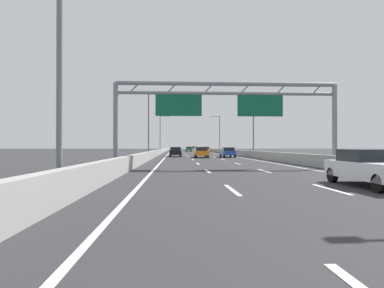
{
  "coord_description": "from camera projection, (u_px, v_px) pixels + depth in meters",
  "views": [
    {
      "loc": [
        -3.84,
        0.7,
        1.56
      ],
      "look_at": [
        0.55,
        87.23,
        2.17
      ],
      "focal_mm": 31.14,
      "sensor_mm": 36.0,
      "label": 1
    }
  ],
  "objects": [
    {
      "name": "streetlamp_right_far",
      "position": [
        219.0,
        132.0,
        86.17
      ],
      "size": [
        2.58,
        0.28,
        9.5
      ],
      "color": "slate",
      "rests_on": "ground_plane"
    },
    {
      "name": "lane_dash_right_9",
      "position": [
        197.0,
        153.0,
        83.97
      ],
      "size": [
        0.16,
        3.0,
        0.01
      ],
      "primitive_type": "cube",
      "color": "white",
      "rests_on": "ground_plane"
    },
    {
      "name": "lane_dash_left_4",
      "position": [
        193.0,
        160.0,
        38.84
      ],
      "size": [
        0.16,
        3.0,
        0.01
      ],
      "primitive_type": "cube",
      "color": "white",
      "rests_on": "ground_plane"
    },
    {
      "name": "lane_dash_right_16",
      "position": [
        188.0,
        150.0,
        146.88
      ],
      "size": [
        0.16,
        3.0,
        0.01
      ],
      "primitive_type": "cube",
      "color": "white",
      "rests_on": "ground_plane"
    },
    {
      "name": "lane_dash_left_12",
      "position": [
        181.0,
        151.0,
        110.75
      ],
      "size": [
        0.16,
        3.0,
        0.01
      ],
      "primitive_type": "cube",
      "color": "white",
      "rests_on": "ground_plane"
    },
    {
      "name": "streetlamp_left_mid",
      "position": [
        150.0,
        120.0,
        48.27
      ],
      "size": [
        2.58,
        0.28,
        9.5
      ],
      "color": "slate",
      "rests_on": "ground_plane"
    },
    {
      "name": "blue_car",
      "position": [
        228.0,
        152.0,
        47.63
      ],
      "size": [
        1.72,
        4.65,
        1.41
      ],
      "color": "#2347AD",
      "rests_on": "ground_plane"
    },
    {
      "name": "lane_dash_left_10",
      "position": [
        182.0,
        152.0,
        92.77
      ],
      "size": [
        0.16,
        3.0,
        0.01
      ],
      "primitive_type": "cube",
      "color": "white",
      "rests_on": "ground_plane"
    },
    {
      "name": "edge_line_right",
      "position": [
        210.0,
        152.0,
        87.64
      ],
      "size": [
        0.16,
        176.0,
        0.01
      ],
      "primitive_type": "cube",
      "color": "white",
      "rests_on": "ground_plane"
    },
    {
      "name": "lane_dash_right_14",
      "position": [
        190.0,
        150.0,
        128.91
      ],
      "size": [
        0.16,
        3.0,
        0.01
      ],
      "primitive_type": "cube",
      "color": "white",
      "rests_on": "ground_plane"
    },
    {
      "name": "lane_dash_left_7",
      "position": [
        185.0,
        154.0,
        65.81
      ],
      "size": [
        0.16,
        3.0,
        0.01
      ],
      "primitive_type": "cube",
      "color": "white",
      "rests_on": "ground_plane"
    },
    {
      "name": "lane_dash_left_13",
      "position": [
        181.0,
        151.0,
        119.74
      ],
      "size": [
        0.16,
        3.0,
        0.01
      ],
      "primitive_type": "cube",
      "color": "white",
      "rests_on": "ground_plane"
    },
    {
      "name": "lane_dash_right_13",
      "position": [
        191.0,
        151.0,
        119.92
      ],
      "size": [
        0.16,
        3.0,
        0.01
      ],
      "primitive_type": "cube",
      "color": "white",
      "rests_on": "ground_plane"
    },
    {
      "name": "streetlamp_left_far",
      "position": [
        161.0,
        131.0,
        85.41
      ],
      "size": [
        2.58,
        0.28,
        9.5
      ],
      "color": "slate",
      "rests_on": "ground_plane"
    },
    {
      "name": "lane_dash_left_17",
      "position": [
        179.0,
        150.0,
        155.69
      ],
      "size": [
        0.16,
        3.0,
        0.01
      ],
      "primitive_type": "cube",
      "color": "white",
      "rests_on": "ground_plane"
    },
    {
      "name": "edge_line_left",
      "position": [
        170.0,
        152.0,
        87.11
      ],
      "size": [
        0.16,
        176.0,
        0.01
      ],
      "primitive_type": "cube",
      "color": "white",
      "rests_on": "ground_plane"
    },
    {
      "name": "lane_dash_left_8",
      "position": [
        184.0,
        153.0,
        74.8
      ],
      "size": [
        0.16,
        3.0,
        0.01
      ],
      "primitive_type": "cube",
      "color": "white",
      "rests_on": "ground_plane"
    },
    {
      "name": "lane_dash_right_4",
      "position": [
        223.0,
        160.0,
        39.03
      ],
      "size": [
        0.16,
        3.0,
        0.01
      ],
      "primitive_type": "cube",
      "color": "white",
      "rests_on": "ground_plane"
    },
    {
      "name": "lane_dash_left_3",
      "position": [
        198.0,
        164.0,
        29.86
      ],
      "size": [
        0.16,
        3.0,
        0.01
      ],
      "primitive_type": "cube",
      "color": "white",
      "rests_on": "ground_plane"
    },
    {
      "name": "lane_dash_right_6",
      "position": [
        208.0,
        155.0,
        57.0
      ],
      "size": [
        0.16,
        3.0,
        0.01
      ],
      "primitive_type": "cube",
      "color": "white",
      "rests_on": "ground_plane"
    },
    {
      "name": "streetlamp_right_mid",
      "position": [
        252.0,
        120.0,
        49.02
      ],
      "size": [
        2.58,
        0.28,
        9.5
      ],
      "color": "slate",
      "rests_on": "ground_plane"
    },
    {
      "name": "lane_dash_right_10",
      "position": [
        195.0,
        152.0,
        92.96
      ],
      "size": [
        0.16,
        3.0,
        0.01
      ],
      "primitive_type": "cube",
      "color": "white",
      "rests_on": "ground_plane"
    },
    {
      "name": "lane_dash_right_8",
      "position": [
        200.0,
        153.0,
        74.98
      ],
      "size": [
        0.16,
        3.0,
        0.01
      ],
      "primitive_type": "cube",
      "color": "white",
      "rests_on": "ground_plane"
    },
    {
      "name": "lane_dash_right_12",
      "position": [
        192.0,
        151.0,
        110.93
      ],
      "size": [
        0.16,
        3.0,
        0.01
      ],
      "primitive_type": "cube",
      "color": "white",
      "rests_on": "ground_plane"
    },
    {
      "name": "lane_dash_left_1",
      "position": [
        232.0,
        190.0,
        11.88
      ],
      "size": [
        0.16,
        3.0,
        0.01
      ],
      "primitive_type": "cube",
      "color": "white",
      "rests_on": "ground_plane"
    },
    {
      "name": "barrier_right",
      "position": [
        208.0,
        150.0,
        109.7
      ],
      "size": [
        0.45,
        220.0,
        0.95
      ],
      "color": "#9E9E99",
      "rests_on": "ground_plane"
    },
    {
      "name": "streetlamp_left_near",
      "position": [
        67.0,
        32.0,
        11.12
      ],
      "size": [
        2.58,
        0.28,
        9.5
      ],
      "color": "slate",
      "rests_on": "ground_plane"
    },
    {
      "name": "lane_dash_left_14",
      "position": [
        180.0,
        150.0,
        128.73
      ],
      "size": [
        0.16,
        3.0,
        0.01
      ],
      "primitive_type": "cube",
      "color": "white",
      "rests_on": "ground_plane"
    },
    {
      "name": "lane_dash_right_17",
      "position": [
        187.0,
        150.0,
        155.87
      ],
      "size": [
        0.16,
        3.0,
        0.01
      ],
      "primitive_type": "cube",
      "color": "white",
      "rests_on": "ground_plane"
    },
    {
      "name": "silver_car",
      "position": [
        194.0,
        148.0,
        136.61
      ],
      "size": [
        1.77,
        4.39,
        1.54
      ],
      "color": "#A8ADB2",
      "rests_on": "ground_plane"
    },
    {
      "name": "lane_dash_right_15",
      "position": [
        189.0,
        150.0,
        137.9
      ],
      "size": [
        0.16,
        3.0,
        0.01
      ],
      "primitive_type": "cube",
      "color": "white",
      "rests_on": "ground_plane"
    },
    {
      "name": "lane_dash_left_11",
      "position": [
        182.0,
        151.0,
        101.76
      ],
      "size": [
        0.16,
        3.0,
        0.01
      ],
      "primitive_type": "cube",
      "color": "white",
      "rests_on": "ground_plane"
    },
    {
      "name": "black_car",
      "position": [
        175.0,
        152.0,
        50.05
      ],
      "size": [
        1.76,
        4.48,
        1.47
      ],
      "color": "black",
      "rests_on": "ground_plane"
    },
    {
      "name": "green_car",
      "position": [
        189.0,
        149.0,
        99.22
      ],
      "size": [
        1.71,
        4.44,
        1.46
      ],
      "color": "#1E7A38",
      "rests_on": "ground_plane"
    },
    {
      "name": "lane_dash_right_1",
      "position": [
        331.0,
        189.0,
        12.06
      ],
      "size": [
        0.16,
        3.0,
        0.01
      ],
      "primitive_type": "cube",
      "color": "white",
      "rests_on": "ground_plane"
    },
    {
      "name": "yellow_car",
      "position": [
        205.0,
        150.0,
        81.3
      ],
      "size": [
        1.71,
        4.2,
        1.46
      ],
      "color": "yellow",
      "rests_on": "ground_plane"
    },
    {
      "name": "lane_dash_right_3",
      "position": [
        238.0,
        164.0,
        30.04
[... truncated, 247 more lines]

